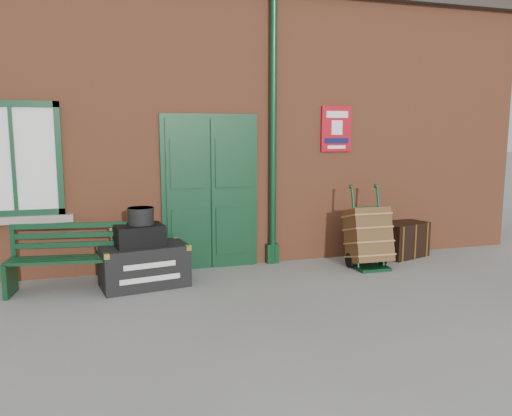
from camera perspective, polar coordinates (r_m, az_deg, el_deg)
name	(u,v)px	position (r m, az deg, el deg)	size (l,w,h in m)	color
ground	(259,295)	(6.25, 0.30, -9.95)	(80.00, 80.00, 0.00)	gray
station_building	(204,123)	(9.33, -5.98, 9.59)	(10.30, 4.30, 4.36)	#964E30
bench	(68,257)	(6.72, -20.66, -5.24)	(1.48, 0.63, 0.89)	black
houdini_trunk	(144,266)	(6.70, -12.64, -6.46)	(1.09, 0.60, 0.55)	black
strongbox	(139,235)	(6.60, -13.19, -3.05)	(0.60, 0.44, 0.27)	black
hatbox	(141,216)	(6.59, -13.02, -0.89)	(0.33, 0.33, 0.22)	black
suitcase_back	(127,257)	(6.80, -14.50, -5.40)	(0.21, 0.52, 0.73)	#C7B983
suitcase_front	(142,261)	(6.72, -12.91, -5.95)	(0.19, 0.47, 0.63)	#C7B983
porter_trolley	(368,237)	(7.59, 12.70, -3.22)	(0.59, 0.64, 1.20)	#0E381D
dark_trunk	(402,239)	(8.44, 16.36, -3.45)	(0.77, 0.50, 0.56)	black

